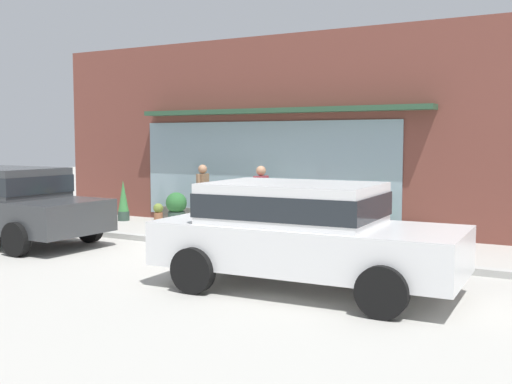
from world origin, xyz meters
The scene contains 14 objects.
ground_plane centered at (0.00, 0.00, 0.00)m, with size 60.00×60.00×0.00m, color #B2AFA8.
curb_strip centered at (0.00, -0.20, 0.06)m, with size 14.00×0.24×0.12m, color #B2B2AD.
storefront centered at (-0.01, 3.18, 2.35)m, with size 14.00×0.81×4.81m.
fire_hydrant centered at (-0.10, 0.60, 0.47)m, with size 0.40×0.37×0.95m.
pedestrian_with_handbag centered at (0.48, 1.20, 0.96)m, with size 0.23×0.67×1.64m.
pedestrian_passerby centered at (-1.30, 1.55, 0.94)m, with size 0.22×0.46×1.62m.
parked_car_dark_gray centered at (-4.02, -1.87, 0.92)m, with size 4.43×2.15×1.62m.
parked_car_white centered at (3.22, -2.53, 0.91)m, with size 4.55×2.20×1.59m.
potted_plant_window_right centered at (-3.50, 2.61, 0.25)m, with size 0.27×0.27×0.48m.
potted_plant_near_hydrant centered at (2.57, 2.43, 0.43)m, with size 0.66×0.66×0.82m.
potted_plant_trailing_edge centered at (-4.33, 2.14, 0.53)m, with size 0.32×0.32×1.10m.
potted_plant_doorstep centered at (-0.40, 2.59, 0.48)m, with size 0.63×0.63×0.88m.
potted_plant_window_left centered at (-2.58, 2.20, 0.46)m, with size 0.55×0.55×0.85m.
potted_plant_low_front centered at (-1.64, 2.57, 0.35)m, with size 0.40×0.40×0.64m.
Camera 1 is at (7.03, -10.70, 2.23)m, focal length 43.12 mm.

